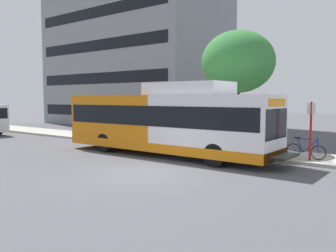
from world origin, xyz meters
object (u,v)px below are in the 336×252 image
at_px(transit_bus, 166,122).
at_px(street_tree_near_stop, 238,62).
at_px(bicycle_parked, 306,150).
at_px(bus_stop_sign_pole, 311,127).

distance_m(transit_bus, street_tree_near_stop, 5.57).
distance_m(bicycle_parked, street_tree_near_stop, 6.32).
bearing_deg(street_tree_near_stop, bicycle_parked, -111.33).
distance_m(transit_bus, bicycle_parked, 6.76).
bearing_deg(transit_bus, street_tree_near_stop, -24.89).
bearing_deg(bicycle_parked, transit_bus, 111.70).
height_order(transit_bus, street_tree_near_stop, street_tree_near_stop).
bearing_deg(bicycle_parked, street_tree_near_stop, 68.67).
bearing_deg(bus_stop_sign_pole, transit_bus, 108.03).
height_order(bicycle_parked, street_tree_near_stop, street_tree_near_stop).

